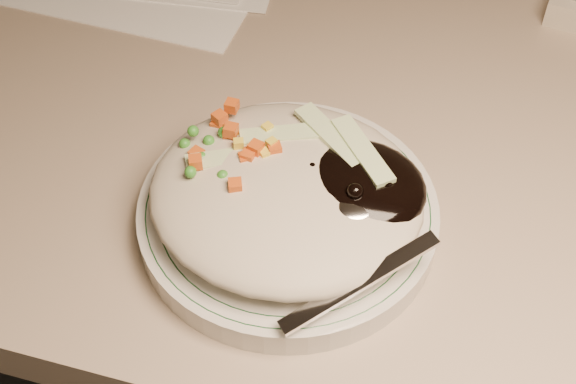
# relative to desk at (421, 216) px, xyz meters

# --- Properties ---
(desk) EXTENTS (1.40, 0.70, 0.74)m
(desk) POSITION_rel_desk_xyz_m (0.00, 0.00, 0.00)
(desk) COLOR gray
(desk) RESTS_ON ground
(plate) EXTENTS (0.22, 0.22, 0.02)m
(plate) POSITION_rel_desk_xyz_m (-0.09, -0.20, 0.21)
(plate) COLOR silver
(plate) RESTS_ON desk
(plate_rim) EXTENTS (0.21, 0.21, 0.00)m
(plate_rim) POSITION_rel_desk_xyz_m (-0.09, -0.20, 0.22)
(plate_rim) COLOR #144723
(plate_rim) RESTS_ON plate
(meal) EXTENTS (0.21, 0.19, 0.05)m
(meal) POSITION_rel_desk_xyz_m (-0.09, -0.20, 0.24)
(meal) COLOR #B2A890
(meal) RESTS_ON plate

